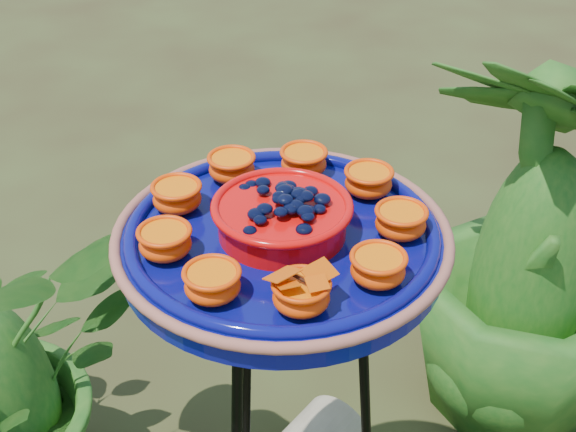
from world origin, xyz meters
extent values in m
torus|color=black|center=(0.03, 0.10, 0.94)|extent=(0.36, 0.36, 0.02)
cylinder|color=black|center=(-0.03, 0.25, 0.47)|extent=(0.05, 0.09, 0.94)
cylinder|color=#080B62|center=(0.03, 0.10, 0.97)|extent=(0.63, 0.63, 0.04)
torus|color=brown|center=(0.03, 0.10, 0.99)|extent=(0.50, 0.50, 0.02)
torus|color=#080B62|center=(0.03, 0.10, 0.99)|extent=(0.46, 0.46, 0.02)
cylinder|color=red|center=(0.03, 0.10, 1.02)|extent=(0.24, 0.24, 0.05)
torus|color=red|center=(0.03, 0.10, 1.04)|extent=(0.21, 0.21, 0.01)
ellipsoid|color=black|center=(0.03, 0.10, 1.05)|extent=(0.17, 0.17, 0.03)
ellipsoid|color=#F94002|center=(0.18, 0.20, 1.01)|extent=(0.07, 0.07, 0.04)
cylinder|color=#F46604|center=(0.18, 0.20, 1.03)|extent=(0.07, 0.07, 0.01)
ellipsoid|color=#F94002|center=(0.08, 0.27, 1.01)|extent=(0.07, 0.07, 0.04)
cylinder|color=#F46604|center=(0.08, 0.27, 1.03)|extent=(0.07, 0.07, 0.01)
ellipsoid|color=#F94002|center=(-0.03, 0.26, 1.01)|extent=(0.07, 0.07, 0.04)
cylinder|color=#F46604|center=(-0.03, 0.26, 1.03)|extent=(0.07, 0.07, 0.01)
ellipsoid|color=#F94002|center=(-0.12, 0.18, 1.01)|extent=(0.07, 0.07, 0.04)
cylinder|color=#F46604|center=(-0.12, 0.18, 1.03)|extent=(0.07, 0.07, 0.01)
ellipsoid|color=#F94002|center=(-0.13, 0.07, 1.01)|extent=(0.07, 0.07, 0.04)
cylinder|color=#F46604|center=(-0.13, 0.07, 1.03)|extent=(0.07, 0.07, 0.01)
ellipsoid|color=#F94002|center=(-0.07, -0.03, 1.01)|extent=(0.07, 0.07, 0.04)
cylinder|color=#F46604|center=(-0.07, -0.03, 1.03)|extent=(0.07, 0.07, 0.01)
ellipsoid|color=#F94002|center=(0.04, -0.07, 1.01)|extent=(0.07, 0.07, 0.04)
cylinder|color=#F46604|center=(0.04, -0.07, 1.03)|extent=(0.07, 0.07, 0.01)
ellipsoid|color=#F94002|center=(0.15, -0.02, 1.01)|extent=(0.07, 0.07, 0.04)
cylinder|color=#F46604|center=(0.15, -0.02, 1.03)|extent=(0.07, 0.07, 0.01)
ellipsoid|color=#F94002|center=(0.20, 0.08, 1.01)|extent=(0.07, 0.07, 0.04)
cylinder|color=#F46604|center=(0.20, 0.08, 1.03)|extent=(0.07, 0.07, 0.01)
cylinder|color=black|center=(0.04, -0.07, 1.04)|extent=(0.02, 0.03, 0.00)
cube|color=orange|center=(0.02, -0.06, 1.05)|extent=(0.05, 0.05, 0.01)
cube|color=orange|center=(0.06, -0.06, 1.05)|extent=(0.05, 0.05, 0.01)
imported|color=#174F15|center=(0.71, 0.65, 0.52)|extent=(0.82, 0.82, 1.04)
camera|label=1|loc=(-0.06, -0.85, 1.67)|focal=50.00mm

